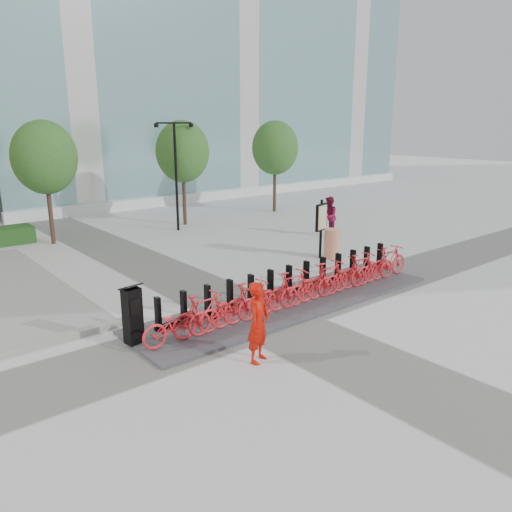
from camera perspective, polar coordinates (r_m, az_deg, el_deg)
ground at (r=13.23m, az=0.78°, el=-7.05°), size 120.00×120.00×0.00m
glass_building at (r=42.19m, az=-8.24°, el=24.46°), size 32.00×16.00×24.00m
tree_1 at (r=22.35m, az=-23.02°, el=10.31°), size 2.60×2.60×5.10m
tree_2 at (r=25.00m, az=-8.39°, el=11.69°), size 2.60×2.60×5.10m
tree_3 at (r=28.57m, az=2.18°, el=12.23°), size 2.60×2.60×5.10m
streetlamp at (r=23.66m, az=-9.17°, el=10.38°), size 2.00×0.20×5.00m
dock_pad at (r=14.23m, az=4.02°, el=-5.29°), size 9.60×2.40×0.08m
dock_rail_posts at (r=14.68m, az=3.97°, el=-2.73°), size 8.74×0.50×0.85m
bike_0 at (r=11.60m, az=-9.00°, el=-7.59°), size 1.78×0.62×0.93m
bike_1 at (r=11.93m, az=-6.02°, el=-6.57°), size 1.73×0.49×1.04m
bike_2 at (r=12.33m, az=-3.21°, el=-6.03°), size 1.78×0.62×0.93m
bike_3 at (r=12.72m, az=-0.58°, el=-5.09°), size 1.73×0.49×1.04m
bike_4 at (r=13.17m, az=1.87°, el=-4.61°), size 1.78×0.62×0.93m
bike_5 at (r=13.61m, az=4.15°, el=-3.75°), size 1.73×0.49×1.04m
bike_6 at (r=14.11m, az=6.28°, el=-3.34°), size 1.78×0.62×0.93m
bike_7 at (r=14.60m, az=8.27°, el=-2.57°), size 1.73×0.49×1.04m
bike_8 at (r=15.13m, az=10.10°, el=-2.22°), size 1.78×0.62×0.93m
bike_9 at (r=15.65m, az=11.84°, el=-1.53°), size 1.73×0.49×1.04m
bike_10 at (r=16.22m, az=13.43°, el=-1.23°), size 1.78×0.62×0.93m
bike_11 at (r=16.76m, az=14.94°, el=-0.62°), size 1.73×0.49×1.04m
kiosk at (r=11.69m, az=-13.93°, el=-6.50°), size 0.49×0.43×1.44m
worker_red at (r=10.61m, az=0.30°, el=-7.61°), size 0.77×0.65×1.77m
pedestrian at (r=22.61m, az=8.31°, el=4.48°), size 1.11×1.08×1.80m
construction_barrel at (r=18.99m, az=8.67°, el=1.41°), size 0.58×0.58×1.11m
map_sign at (r=18.77m, az=7.48°, el=4.13°), size 0.73×0.30×2.22m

